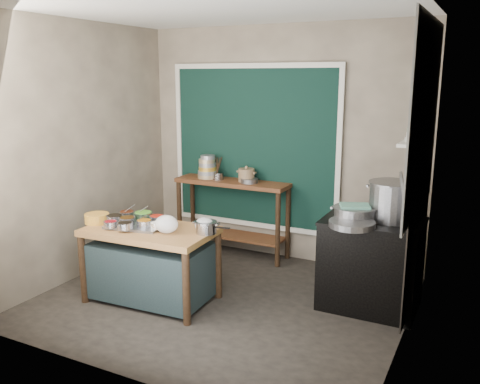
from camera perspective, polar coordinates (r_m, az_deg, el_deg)
The scene contains 31 objects.
floor at distance 5.24m, azimuth -2.07°, elevation -12.15°, with size 3.50×3.00×0.02m, color #2B2520.
back_wall at distance 6.17m, azimuth 4.65°, elevation 5.31°, with size 3.50×0.02×2.80m, color gray.
left_wall at distance 5.87m, azimuth -17.45°, elevation 4.38°, with size 0.02×3.00×2.80m, color gray.
right_wall at distance 4.26m, azimuth 18.95°, elevation 1.27°, with size 0.02×3.00×2.80m, color gray.
ceiling at distance 4.79m, azimuth -2.36°, elevation 20.10°, with size 3.50×3.00×0.02m, color gray.
curtain_panel at distance 6.28m, azimuth 1.53°, elevation 5.02°, with size 2.10×0.02×1.90m, color black.
curtain_frame at distance 6.27m, azimuth 1.49°, elevation 5.01°, with size 2.22×0.03×2.02m, color beige, non-canonical shape.
tile_panel at distance 4.75m, azimuth 20.02°, elevation 7.80°, with size 0.02×1.70×1.70m, color #B2B2AA.
soot_patch at distance 5.06m, azimuth 19.22°, elevation -5.18°, with size 0.01×1.30×1.30m, color black.
wall_shelf at distance 5.08m, azimuth 19.06°, elevation 5.32°, with size 0.22×0.70×0.03m, color beige.
prep_table at distance 5.18m, azimuth -9.94°, elevation -8.03°, with size 1.25×0.72×0.75m, color brown.
back_counter at distance 6.38m, azimuth -0.87°, elevation -2.89°, with size 1.45×0.40×0.95m, color #552C18.
stove_block at distance 5.12m, azimuth 14.48°, elevation -7.93°, with size 0.90×0.68×0.85m, color black.
stove_top at distance 4.98m, azimuth 14.76°, elevation -3.18°, with size 0.92×0.69×0.03m, color black.
condiment_tray at distance 5.16m, azimuth -11.50°, elevation -3.65°, with size 0.55×0.39×0.02m, color gray.
condiment_bowls at distance 5.17m, azimuth -11.61°, elevation -3.08°, with size 0.67×0.52×0.08m.
yellow_basin at distance 5.37m, azimuth -15.76°, elevation -2.85°, with size 0.25×0.25×0.09m, color gold.
saucepan at distance 4.83m, azimuth -3.82°, elevation -3.97°, with size 0.21×0.21×0.12m, color gray, non-canonical shape.
plastic_bag_a at distance 4.87m, azimuth -8.27°, elevation -3.59°, with size 0.23×0.20×0.17m, color white.
plastic_bag_b at distance 4.85m, azimuth -4.00°, elevation -3.74°, with size 0.20×0.17×0.15m, color white.
bowl_stack at distance 6.42m, azimuth -3.67°, elevation 2.71°, with size 0.26×0.26×0.29m.
utensil_cup at distance 6.33m, azimuth -2.46°, elevation 1.81°, with size 0.15×0.15×0.09m, color gray.
ceramic_crock at distance 6.18m, azimuth 0.73°, elevation 1.80°, with size 0.21×0.21×0.14m, color #806045, non-canonical shape.
wide_bowl at distance 6.12m, azimuth 1.06°, elevation 1.28°, with size 0.22×0.22×0.05m, color gray.
stock_pot at distance 4.97m, azimuth 16.80°, elevation -0.98°, with size 0.47×0.47×0.37m, color gray, non-canonical shape.
pot_lid at distance 4.85m, azimuth 18.00°, elevation -0.68°, with size 0.50×0.50×0.02m, color gray.
steamer at distance 4.89m, azimuth 12.73°, elevation -2.39°, with size 0.41×0.41×0.13m, color gray, non-canonical shape.
green_cloth at distance 4.87m, azimuth 12.77°, elevation -1.52°, with size 0.27×0.21×0.02m, color #4E846F.
shallow_pan at distance 4.69m, azimuth 12.46°, elevation -3.52°, with size 0.41×0.41×0.05m, color gray.
shelf_bowl_stack at distance 5.00m, azimuth 19.00°, elevation 6.08°, with size 0.16×0.16×0.13m.
shelf_bowl_green at distance 5.23m, azimuth 19.33°, elevation 5.92°, with size 0.13×0.13×0.05m, color gray.
Camera 1 is at (2.31, -4.15, 2.20)m, focal length 38.00 mm.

